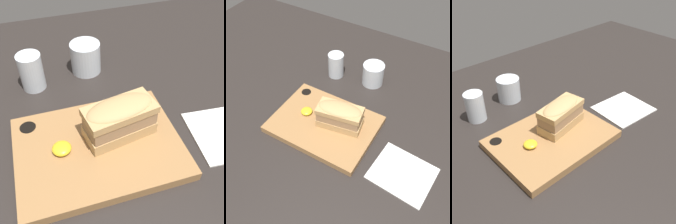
# 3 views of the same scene
# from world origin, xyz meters

# --- Properties ---
(dining_table) EXTENTS (1.93, 1.27, 0.02)m
(dining_table) POSITION_xyz_m (0.00, 0.00, 0.01)
(dining_table) COLOR #282321
(dining_table) RESTS_ON ground
(serving_board) EXTENTS (0.34, 0.25, 0.02)m
(serving_board) POSITION_xyz_m (-0.09, -0.00, 0.03)
(serving_board) COLOR #9E7042
(serving_board) RESTS_ON dining_table
(sandwich) EXTENTS (0.15, 0.09, 0.09)m
(sandwich) POSITION_xyz_m (-0.04, 0.01, 0.09)
(sandwich) COLOR tan
(sandwich) RESTS_ON serving_board
(mustard_dollop) EXTENTS (0.04, 0.04, 0.02)m
(mustard_dollop) POSITION_xyz_m (-0.16, -0.00, 0.05)
(mustard_dollop) COLOR gold
(mustard_dollop) RESTS_ON serving_board
(water_glass) EXTENTS (0.06, 0.06, 0.10)m
(water_glass) POSITION_xyz_m (-0.19, 0.25, 0.06)
(water_glass) COLOR silver
(water_glass) RESTS_ON dining_table
(wine_glass) EXTENTS (0.08, 0.08, 0.08)m
(wine_glass) POSITION_xyz_m (-0.04, 0.28, 0.06)
(wine_glass) COLOR silver
(wine_glass) RESTS_ON dining_table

